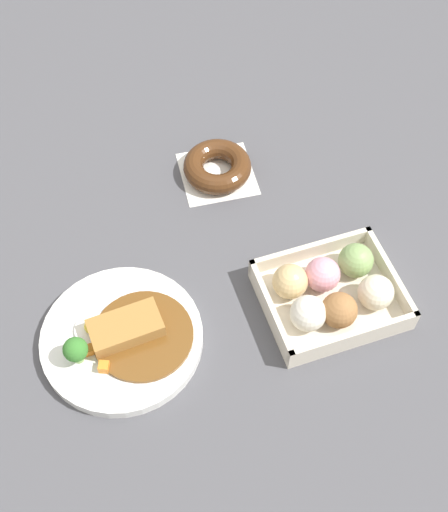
% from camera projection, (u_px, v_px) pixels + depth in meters
% --- Properties ---
extents(ground_plane, '(1.60, 1.60, 0.00)m').
position_uv_depth(ground_plane, '(174.00, 232.00, 1.06)').
color(ground_plane, '#4C4C51').
extents(curry_plate, '(0.23, 0.23, 0.07)m').
position_uv_depth(curry_plate, '(122.00, 337.00, 0.94)').
color(curry_plate, white).
rests_on(curry_plate, ground_plane).
extents(donut_box, '(0.20, 0.16, 0.06)m').
position_uv_depth(donut_box, '(331.00, 292.00, 0.96)').
color(donut_box, beige).
rests_on(donut_box, ground_plane).
extents(chocolate_ring_donut, '(0.13, 0.13, 0.04)m').
position_uv_depth(chocolate_ring_donut, '(217.00, 167.00, 1.11)').
color(chocolate_ring_donut, white).
rests_on(chocolate_ring_donut, ground_plane).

